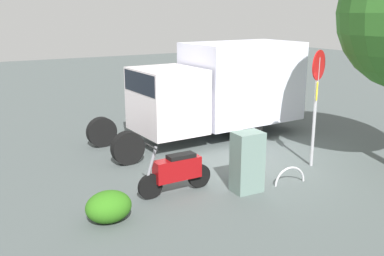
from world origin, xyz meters
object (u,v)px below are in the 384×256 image
object	(u,v)px
box_truck_near	(219,87)
utility_cabinet	(247,162)
bike_rack_hoop	(290,184)
stop_sign	(317,90)
motorcycle	(177,171)

from	to	relation	value
box_truck_near	utility_cabinet	distance (m)	4.70
box_truck_near	bike_rack_hoop	bearing A→B (deg)	77.13
box_truck_near	bike_rack_hoop	xyz separation A→B (m)	(0.78, 4.32, -1.63)
box_truck_near	stop_sign	distance (m)	3.71
stop_sign	motorcycle	bearing A→B (deg)	-2.80
motorcycle	bike_rack_hoop	xyz separation A→B (m)	(-2.58, 0.87, -0.52)
bike_rack_hoop	utility_cabinet	bearing A→B (deg)	-7.40
stop_sign	bike_rack_hoop	bearing A→B (deg)	26.43
box_truck_near	bike_rack_hoop	distance (m)	4.68
motorcycle	utility_cabinet	bearing A→B (deg)	152.09
utility_cabinet	bike_rack_hoop	world-z (taller)	utility_cabinet
bike_rack_hoop	motorcycle	bearing A→B (deg)	-18.56
motorcycle	stop_sign	distance (m)	4.22
stop_sign	box_truck_near	bearing A→B (deg)	-81.07
utility_cabinet	bike_rack_hoop	bearing A→B (deg)	172.60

